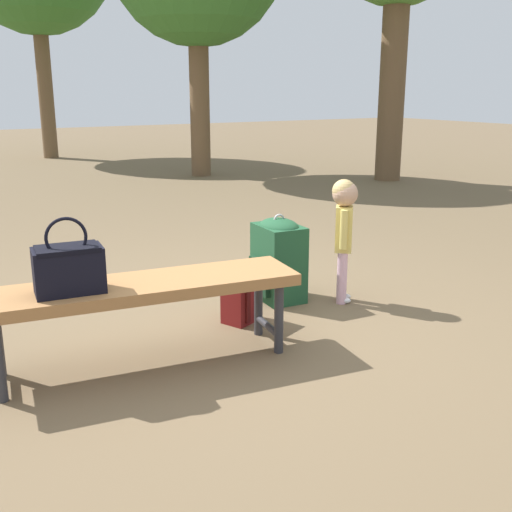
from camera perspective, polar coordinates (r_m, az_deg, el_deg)
The scene contains 6 objects.
ground_plane at distance 3.69m, azimuth -3.68°, elevation -6.99°, with size 40.00×40.00×0.00m, color brown.
park_bench at distance 3.19m, azimuth -10.41°, elevation -3.30°, with size 1.64×0.62×0.45m.
handbag at distance 3.05m, azimuth -16.88°, elevation -0.99°, with size 0.34×0.22×0.37m.
child_standing at distance 4.09m, azimuth 8.09°, elevation 3.14°, with size 0.18×0.18×0.83m.
backpack_large at distance 4.16m, azimuth 2.08°, elevation -0.12°, with size 0.33×0.37×0.59m.
backpack_small at distance 3.79m, azimuth -1.36°, elevation -3.43°, with size 0.26×0.24×0.37m.
Camera 1 is at (-1.55, -3.05, 1.39)m, focal length 43.44 mm.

